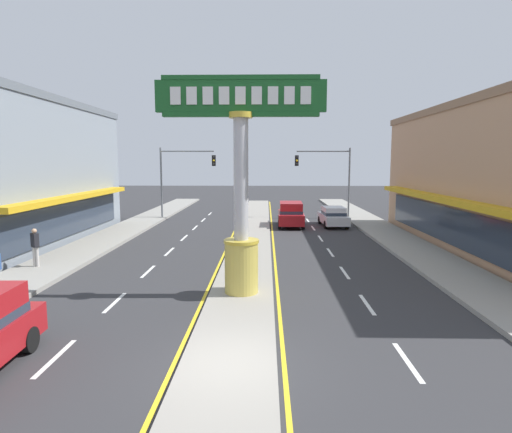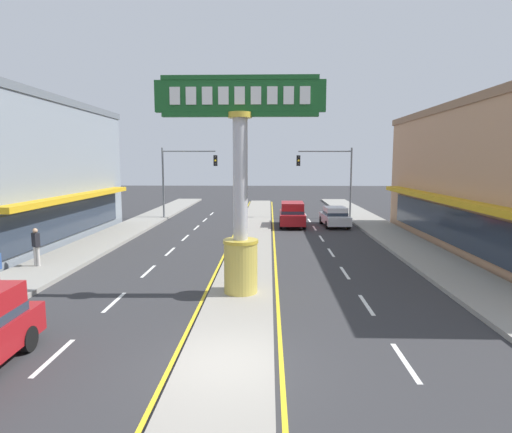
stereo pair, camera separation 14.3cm
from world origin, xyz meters
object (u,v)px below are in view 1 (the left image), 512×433
(traffic_light_right_side, at_px, (329,170))
(pedestrian_far_side, at_px, (35,245))
(district_sign, at_px, (241,192))
(suv_far_right_lane, at_px, (291,214))
(traffic_light_left_side, at_px, (181,170))
(sedan_near_left_lane, at_px, (333,216))
(storefront_left, at_px, (10,171))

(traffic_light_right_side, relative_size, pedestrian_far_side, 3.49)
(pedestrian_far_side, bearing_deg, district_sign, -20.44)
(suv_far_right_lane, bearing_deg, traffic_light_right_side, 53.00)
(suv_far_right_lane, xyz_separation_m, pedestrian_far_side, (-12.58, -13.90, 0.21))
(traffic_light_left_side, height_order, suv_far_right_lane, traffic_light_left_side)
(traffic_light_right_side, bearing_deg, district_sign, -106.09)
(traffic_light_right_side, bearing_deg, suv_far_right_lane, -127.00)
(district_sign, xyz_separation_m, pedestrian_far_side, (-9.74, 3.63, -2.74))
(pedestrian_far_side, bearing_deg, traffic_light_right_side, 49.08)
(sedan_near_left_lane, bearing_deg, district_sign, -109.15)
(storefront_left, xyz_separation_m, traffic_light_right_side, (21.21, 11.79, -0.17))
(district_sign, bearing_deg, storefront_left, 144.60)
(district_sign, bearing_deg, sedan_near_left_lane, 70.85)
(traffic_light_left_side, relative_size, pedestrian_far_side, 3.49)
(traffic_light_left_side, bearing_deg, suv_far_right_lane, -23.88)
(district_sign, distance_m, traffic_light_right_side, 23.20)
(traffic_light_left_side, height_order, sedan_near_left_lane, traffic_light_left_side)
(traffic_light_right_side, xyz_separation_m, suv_far_right_lane, (-3.59, -4.76, -3.26))
(suv_far_right_lane, bearing_deg, district_sign, -99.21)
(storefront_left, distance_m, traffic_light_left_side, 13.92)
(district_sign, height_order, storefront_left, storefront_left)
(suv_far_right_lane, bearing_deg, sedan_near_left_lane, 2.95)
(suv_far_right_lane, relative_size, pedestrian_far_side, 2.61)
(storefront_left, bearing_deg, suv_far_right_lane, 21.75)
(storefront_left, distance_m, traffic_light_right_side, 24.26)
(district_sign, relative_size, traffic_light_right_side, 1.27)
(storefront_left, xyz_separation_m, sedan_near_left_lane, (20.92, 7.20, -3.63))
(traffic_light_left_side, distance_m, pedestrian_far_side, 18.56)
(suv_far_right_lane, distance_m, pedestrian_far_side, 18.75)
(traffic_light_left_side, xyz_separation_m, pedestrian_far_side, (-3.31, -18.00, -3.06))
(pedestrian_far_side, bearing_deg, traffic_light_left_side, 79.57)
(district_sign, distance_m, pedestrian_far_side, 10.75)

